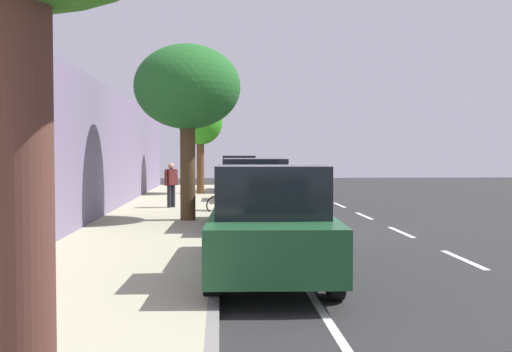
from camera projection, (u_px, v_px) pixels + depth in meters
name	position (u px, v px, depth m)	size (l,w,h in m)	color
ground	(288.00, 229.00, 16.98)	(68.04, 68.04, 0.00)	#282828
sidewalk	(150.00, 228.00, 16.75)	(3.56, 42.52, 0.12)	#ACA988
curb_edge	(217.00, 227.00, 16.86)	(0.16, 42.52, 0.12)	gray
lane_stripe_centre	(380.00, 223.00, 18.41)	(0.14, 40.00, 0.01)	white
lane_stripe_bike_edge	(269.00, 229.00, 16.95)	(0.12, 42.52, 0.01)	white
building_facade	(74.00, 151.00, 16.54)	(0.50, 42.52, 4.38)	slate
parked_suv_grey_nearest	(239.00, 174.00, 32.16)	(2.04, 4.73, 1.99)	slate
parked_sedan_tan_second	(245.00, 185.00, 26.05)	(1.87, 4.42, 1.52)	tan
parked_suv_dark_blue_mid	(254.00, 193.00, 16.80)	(2.06, 4.75, 1.99)	navy
parked_pickup_green_far	(269.00, 226.00, 10.35)	(2.18, 5.37, 1.95)	#1E512D
bicycle_at_curb	(231.00, 205.00, 20.80)	(1.71, 0.46, 0.73)	black
cyclist_with_backpack	(224.00, 184.00, 21.21)	(0.43, 0.62, 1.71)	#C6B284
street_tree_near_cyclist	(200.00, 122.00, 29.84)	(2.20, 2.20, 4.76)	brown
street_tree_mid_block	(187.00, 89.00, 18.08)	(3.18, 3.18, 5.26)	#4A371F
pedestrian_on_phone	(171.00, 182.00, 22.36)	(0.46, 0.48, 1.65)	black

